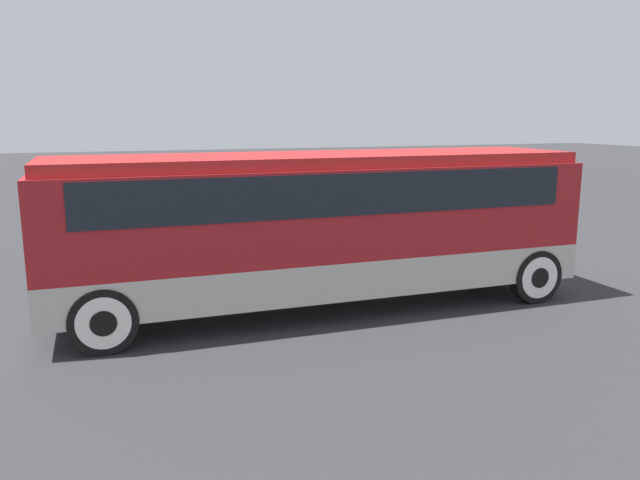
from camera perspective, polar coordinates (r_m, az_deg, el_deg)
ground_plane at (r=12.70m, az=0.00°, el=-6.16°), size 120.00×120.00×0.00m
tour_bus at (r=12.30m, az=0.42°, el=2.22°), size 10.43×2.65×3.09m
parked_car_near at (r=20.92m, az=-9.77°, el=2.44°), size 4.78×1.84×1.26m
parked_car_mid at (r=19.28m, az=-2.71°, el=1.83°), size 4.04×1.92×1.26m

